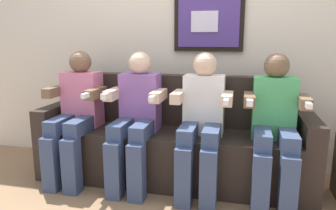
% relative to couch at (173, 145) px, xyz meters
% --- Properties ---
extents(ground_plane, '(6.12, 6.12, 0.00)m').
position_rel_couch_xyz_m(ground_plane, '(0.00, -0.33, -0.31)').
color(ground_plane, '#8C6B4C').
extents(back_wall_assembly, '(4.71, 0.10, 2.60)m').
position_rel_couch_xyz_m(back_wall_assembly, '(0.01, 0.44, 0.99)').
color(back_wall_assembly, beige).
rests_on(back_wall_assembly, ground_plane).
extents(couch, '(2.31, 0.58, 0.90)m').
position_rel_couch_xyz_m(couch, '(0.00, 0.00, 0.00)').
color(couch, '#2D231E').
rests_on(couch, ground_plane).
extents(person_leftmost, '(0.46, 0.56, 1.11)m').
position_rel_couch_xyz_m(person_leftmost, '(-0.81, -0.17, 0.29)').
color(person_leftmost, pink).
rests_on(person_leftmost, ground_plane).
extents(person_left_center, '(0.46, 0.56, 1.11)m').
position_rel_couch_xyz_m(person_left_center, '(-0.27, -0.17, 0.29)').
color(person_left_center, '#8C59A5').
rests_on(person_left_center, ground_plane).
extents(person_right_center, '(0.46, 0.56, 1.11)m').
position_rel_couch_xyz_m(person_right_center, '(0.27, -0.17, 0.29)').
color(person_right_center, white).
rests_on(person_right_center, ground_plane).
extents(person_rightmost, '(0.46, 0.56, 1.11)m').
position_rel_couch_xyz_m(person_rightmost, '(0.81, -0.17, 0.29)').
color(person_rightmost, '#4CB266').
rests_on(person_rightmost, ground_plane).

